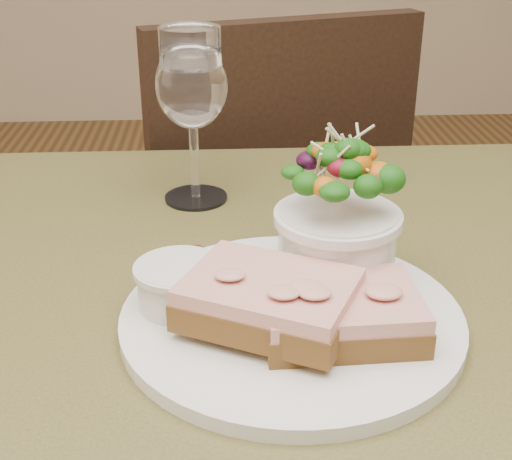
{
  "coord_description": "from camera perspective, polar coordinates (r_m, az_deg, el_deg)",
  "views": [
    {
      "loc": [
        -0.03,
        -0.5,
        1.07
      ],
      "look_at": [
        -0.01,
        0.03,
        0.81
      ],
      "focal_mm": 50.0,
      "sensor_mm": 36.0,
      "label": 1
    }
  ],
  "objects": [
    {
      "name": "cafe_table",
      "position": [
        0.65,
        0.59,
        -13.88
      ],
      "size": [
        0.8,
        0.8,
        0.75
      ],
      "color": "#403A1B",
      "rests_on": "ground"
    },
    {
      "name": "chair_far",
      "position": [
        1.41,
        -0.7,
        -7.43
      ],
      "size": [
        0.53,
        0.53,
        0.9
      ],
      "rotation": [
        0.0,
        0.0,
        3.46
      ],
      "color": "black",
      "rests_on": "ground"
    },
    {
      "name": "dinner_plate",
      "position": [
        0.57,
        2.86,
        -7.1
      ],
      "size": [
        0.27,
        0.27,
        0.01
      ],
      "primitive_type": "cylinder",
      "color": "white",
      "rests_on": "cafe_table"
    },
    {
      "name": "sandwich_front",
      "position": [
        0.54,
        6.8,
        -6.59
      ],
      "size": [
        0.12,
        0.09,
        0.03
      ],
      "rotation": [
        0.0,
        0.0,
        0.04
      ],
      "color": "#452F12",
      "rests_on": "dinner_plate"
    },
    {
      "name": "sandwich_back",
      "position": [
        0.54,
        1.08,
        -5.56
      ],
      "size": [
        0.15,
        0.14,
        0.03
      ],
      "rotation": [
        0.0,
        0.0,
        -0.46
      ],
      "color": "#452F12",
      "rests_on": "dinner_plate"
    },
    {
      "name": "ramekin",
      "position": [
        0.57,
        -6.15,
        -4.26
      ],
      "size": [
        0.07,
        0.07,
        0.04
      ],
      "color": "silver",
      "rests_on": "dinner_plate"
    },
    {
      "name": "salad_bowl",
      "position": [
        0.6,
        6.59,
        1.31
      ],
      "size": [
        0.1,
        0.1,
        0.13
      ],
      "color": "white",
      "rests_on": "dinner_plate"
    },
    {
      "name": "garnish",
      "position": [
        0.63,
        -3.89,
        -2.15
      ],
      "size": [
        0.05,
        0.04,
        0.02
      ],
      "color": "#0D370A",
      "rests_on": "dinner_plate"
    },
    {
      "name": "wine_glass",
      "position": [
        0.76,
        -5.16,
        11.02
      ],
      "size": [
        0.08,
        0.08,
        0.18
      ],
      "color": "white",
      "rests_on": "cafe_table"
    }
  ]
}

